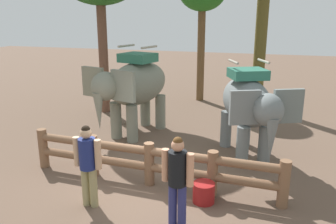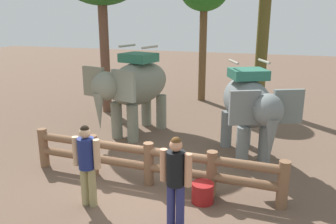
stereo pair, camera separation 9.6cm
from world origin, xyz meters
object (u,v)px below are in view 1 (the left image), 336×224
(log_fence, at_px, (149,161))
(tourist_man_in_blue, at_px, (178,176))
(elephant_near_left, at_px, (134,86))
(tourist_woman_in_black, at_px, (88,160))
(feed_bucket, at_px, (204,193))
(elephant_center, at_px, (249,105))

(log_fence, distance_m, tourist_man_in_blue, 1.84)
(tourist_man_in_blue, bearing_deg, log_fence, 127.56)
(elephant_near_left, relative_size, tourist_woman_in_black, 1.98)
(tourist_woman_in_black, distance_m, feed_bucket, 2.56)
(feed_bucket, bearing_deg, log_fence, 163.63)
(elephant_center, distance_m, tourist_woman_in_black, 4.65)
(elephant_near_left, height_order, tourist_man_in_blue, elephant_near_left)
(log_fence, xyz_separation_m, tourist_woman_in_black, (-0.87, -1.27, 0.43))
(elephant_center, relative_size, tourist_woman_in_black, 1.81)
(log_fence, height_order, tourist_woman_in_black, tourist_woman_in_black)
(elephant_center, xyz_separation_m, tourist_man_in_blue, (-0.95, -3.73, -0.49))
(elephant_center, height_order, tourist_man_in_blue, elephant_center)
(elephant_near_left, xyz_separation_m, feed_bucket, (3.09, -3.62, -1.44))
(tourist_man_in_blue, distance_m, feed_bucket, 1.34)
(log_fence, xyz_separation_m, tourist_man_in_blue, (1.09, -1.42, 0.44))
(elephant_center, bearing_deg, feed_bucket, -103.26)
(elephant_near_left, xyz_separation_m, tourist_woman_in_black, (0.82, -4.48, -0.63))
(log_fence, distance_m, elephant_near_left, 3.78)
(elephant_center, height_order, tourist_woman_in_black, elephant_center)
(elephant_center, distance_m, tourist_man_in_blue, 3.88)
(elephant_near_left, height_order, tourist_woman_in_black, elephant_near_left)
(elephant_center, xyz_separation_m, feed_bucket, (-0.64, -2.73, -1.32))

